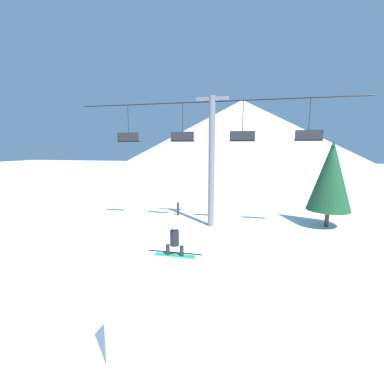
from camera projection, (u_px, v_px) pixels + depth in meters
ground_plane at (137, 341)px, 8.14m from camera, size 220.00×220.00×0.00m
mountain_ridge at (241, 133)px, 90.93m from camera, size 87.34×87.34×22.70m
snow_ramp at (161, 303)px, 8.30m from camera, size 2.07×3.25×2.17m
snowboarder at (175, 241)px, 9.23m from camera, size 1.50×0.32×1.19m
chairlift at (212, 153)px, 19.28m from camera, size 21.02×0.48×9.79m
pine_tree_near at (331, 176)px, 19.38m from camera, size 3.18×3.18×6.68m
distant_skier at (178, 208)px, 23.33m from camera, size 0.24×0.24×1.23m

